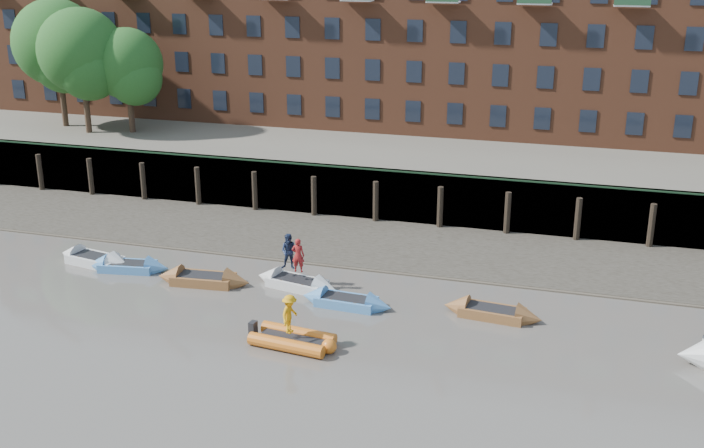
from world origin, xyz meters
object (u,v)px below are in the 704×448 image
at_px(person_rower_b, 289,252).
at_px(rowboat_3, 297,283).
at_px(rowboat_6, 492,312).
at_px(person_rower_a, 298,255).
at_px(rowboat_0, 95,260).
at_px(rowboat_4, 346,302).
at_px(person_rib_crew, 290,314).
at_px(rowboat_1, 128,266).
at_px(rib_tender, 296,340).
at_px(rowboat_2, 203,279).

bearing_deg(person_rower_b, rowboat_3, -28.60).
height_order(rowboat_3, person_rower_b, person_rower_b).
bearing_deg(rowboat_6, person_rower_a, -177.84).
relative_size(rowboat_0, person_rower_b, 2.72).
bearing_deg(rowboat_4, rowboat_6, 9.41).
bearing_deg(person_rower_a, rowboat_6, 170.23).
bearing_deg(rowboat_6, person_rib_crew, -140.67).
height_order(rowboat_1, rowboat_4, rowboat_4).
xyz_separation_m(rib_tender, person_rower_b, (-2.54, 6.11, 1.53)).
relative_size(rowboat_2, rowboat_4, 1.09).
relative_size(rowboat_4, rib_tender, 1.17).
relative_size(rowboat_0, rowboat_6, 1.06).
bearing_deg(rowboat_0, person_rower_a, 10.71).
relative_size(rowboat_4, person_rib_crew, 2.64).
bearing_deg(rowboat_6, rowboat_3, -178.27).
bearing_deg(rib_tender, person_rib_crew, -171.57).
height_order(person_rower_b, person_rib_crew, person_rower_b).
distance_m(rowboat_4, rib_tender, 4.61).
distance_m(rowboat_2, rowboat_6, 14.49).
xyz_separation_m(person_rower_a, person_rower_b, (-0.55, 0.26, 0.04)).
xyz_separation_m(rowboat_2, rib_tender, (6.81, -5.05, 0.04)).
bearing_deg(rowboat_1, person_rib_crew, -35.22).
bearing_deg(person_rower_a, rowboat_4, 149.00).
relative_size(rib_tender, person_rower_b, 2.11).
xyz_separation_m(rowboat_1, person_rower_b, (8.90, 0.55, 1.59)).
height_order(rowboat_3, rib_tender, rowboat_3).
bearing_deg(person_rower_a, person_rower_b, -31.19).
height_order(rowboat_0, rowboat_3, rowboat_0).
relative_size(rowboat_0, rib_tender, 1.29).
relative_size(rowboat_6, person_rower_a, 2.69).
height_order(rowboat_0, rowboat_1, rowboat_0).
bearing_deg(person_rower_a, rowboat_3, -41.19).
bearing_deg(person_rib_crew, person_rower_b, 26.55).
distance_m(rowboat_2, person_rower_b, 4.67).
bearing_deg(rowboat_6, person_rower_b, -179.09).
xyz_separation_m(rowboat_3, person_rib_crew, (1.87, -5.94, 1.23)).
xyz_separation_m(rib_tender, person_rower_a, (-1.99, 5.85, 1.49)).
relative_size(rowboat_1, person_rib_crew, 2.68).
bearing_deg(rowboat_4, person_rower_a, 158.50).
distance_m(person_rower_a, person_rib_crew, 6.13).
xyz_separation_m(rowboat_0, rowboat_6, (21.25, -0.59, -0.01)).
bearing_deg(rowboat_1, person_rower_a, -7.03).
height_order(rowboat_4, person_rower_b, person_rower_b).
bearing_deg(person_rower_b, rowboat_0, 174.68).
distance_m(rowboat_4, rowboat_6, 6.82).
xyz_separation_m(rowboat_3, rib_tender, (2.11, -5.93, 0.05)).
distance_m(rowboat_1, person_rib_crew, 12.57).
xyz_separation_m(rowboat_6, person_rib_crew, (-7.91, -5.27, 1.23)).
bearing_deg(rowboat_2, person_rower_b, 8.60).
relative_size(rowboat_0, person_rower_a, 2.86).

